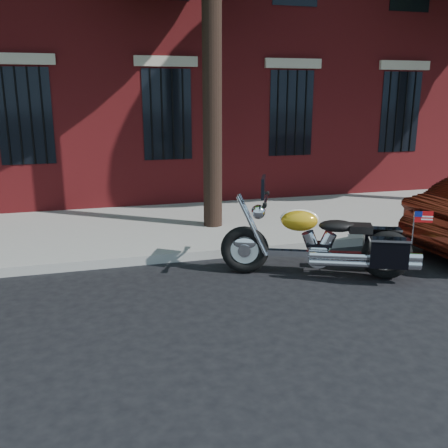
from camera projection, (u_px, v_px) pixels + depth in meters
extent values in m
plane|color=black|center=(229.00, 288.00, 7.04)|extent=(120.00, 120.00, 0.00)
cube|color=gray|center=(206.00, 254.00, 8.31)|extent=(40.00, 0.16, 0.15)
cube|color=gray|center=(185.00, 226.00, 10.06)|extent=(40.00, 3.60, 0.15)
cube|color=black|center=(167.00, 115.00, 11.25)|extent=(1.10, 0.14, 2.00)
cube|color=#B2A893|center=(166.00, 61.00, 10.93)|extent=(1.40, 0.20, 0.22)
cylinder|color=black|center=(167.00, 115.00, 11.17)|extent=(0.04, 0.04, 2.00)
cylinder|color=black|center=(212.00, 103.00, 9.24)|extent=(0.36, 0.36, 5.00)
torus|color=black|center=(245.00, 250.00, 7.55)|extent=(0.74, 0.44, 0.74)
torus|color=black|center=(387.00, 255.00, 7.29)|extent=(0.74, 0.44, 0.74)
cylinder|color=white|center=(245.00, 250.00, 7.55)|extent=(0.53, 0.27, 0.55)
cylinder|color=white|center=(387.00, 255.00, 7.29)|extent=(0.53, 0.27, 0.55)
ellipsoid|color=white|center=(245.00, 243.00, 7.52)|extent=(0.41, 0.28, 0.21)
ellipsoid|color=gold|center=(387.00, 247.00, 7.25)|extent=(0.42, 0.29, 0.21)
cube|color=white|center=(314.00, 254.00, 7.42)|extent=(1.56, 0.74, 0.09)
cylinder|color=white|center=(318.00, 255.00, 7.42)|extent=(0.40, 0.32, 0.35)
cylinder|color=white|center=(358.00, 260.00, 7.16)|extent=(1.30, 0.62, 0.10)
ellipsoid|color=gold|center=(299.00, 220.00, 7.32)|extent=(0.62, 0.50, 0.31)
ellipsoid|color=black|center=(337.00, 226.00, 7.27)|extent=(0.61, 0.50, 0.17)
cube|color=black|center=(382.00, 242.00, 7.53)|extent=(0.55, 0.37, 0.42)
cube|color=black|center=(389.00, 253.00, 6.99)|extent=(0.55, 0.37, 0.42)
cylinder|color=white|center=(266.00, 199.00, 7.31)|extent=(0.37, 0.80, 0.04)
sphere|color=white|center=(258.00, 212.00, 7.37)|extent=(0.29, 0.29, 0.22)
cube|color=black|center=(263.00, 187.00, 7.27)|extent=(0.21, 0.42, 0.31)
cube|color=red|center=(424.00, 217.00, 6.76)|extent=(0.23, 0.11, 0.15)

